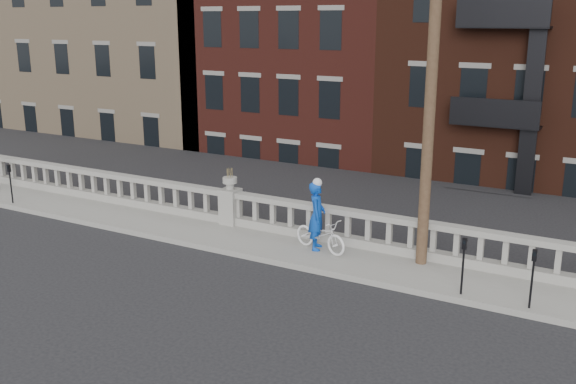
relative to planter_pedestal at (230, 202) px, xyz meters
The scene contains 11 objects.
ground 4.04m from the planter_pedestal, 90.00° to the right, with size 120.00×120.00×0.00m, color black.
sidewalk 1.21m from the planter_pedestal, 90.00° to the right, with size 32.00×2.20×0.15m, color gray.
balustrade 0.19m from the planter_pedestal, ahead, with size 28.00×0.34×1.03m.
planter_pedestal is the anchor object (origin of this frame).
lower_level 19.19m from the planter_pedestal, 88.31° to the left, with size 80.00×44.00×20.80m.
utility_pole 7.61m from the planter_pedestal, ahead, with size 1.60×0.28×10.00m.
parking_meter_b 8.05m from the planter_pedestal, 167.07° to the right, with size 0.10×0.09×1.36m.
parking_meter_c 7.83m from the planter_pedestal, 13.29° to the right, with size 0.10×0.09×1.36m.
parking_meter_d 9.30m from the planter_pedestal, 11.17° to the right, with size 0.10×0.09×1.36m.
bicycle 3.59m from the planter_pedestal, 12.81° to the right, with size 0.61×1.74×0.91m, color white.
cyclist 3.44m from the planter_pedestal, 12.24° to the right, with size 0.69×0.45×1.90m, color #0B3EAB.
Camera 1 is at (10.83, -11.70, 6.27)m, focal length 40.00 mm.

